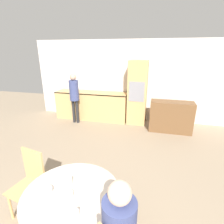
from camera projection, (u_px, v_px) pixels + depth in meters
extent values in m
cube|color=silver|center=(130.00, 81.00, 5.77)|extent=(6.65, 0.05, 2.60)
cube|color=tan|center=(92.00, 105.00, 6.02)|extent=(2.43, 0.60, 0.94)
cube|color=black|center=(91.00, 93.00, 5.87)|extent=(2.43, 0.60, 0.03)
cube|color=tan|center=(137.00, 93.00, 5.50)|extent=(0.58, 0.58, 1.99)
cube|color=gray|center=(137.00, 92.00, 5.20)|extent=(0.46, 0.01, 0.60)
cube|color=brown|center=(171.00, 117.00, 5.05)|extent=(1.19, 0.45, 0.90)
cylinder|color=brown|center=(74.00, 218.00, 2.11)|extent=(0.14, 0.14, 0.70)
cylinder|color=beige|center=(72.00, 194.00, 1.99)|extent=(1.11, 1.11, 0.03)
cylinder|color=tan|center=(10.00, 206.00, 2.42)|extent=(0.04, 0.04, 0.43)
cylinder|color=tan|center=(27.00, 215.00, 2.28)|extent=(0.04, 0.04, 0.43)
cylinder|color=tan|center=(30.00, 191.00, 2.69)|extent=(0.04, 0.04, 0.43)
cylinder|color=tan|center=(45.00, 198.00, 2.56)|extent=(0.04, 0.04, 0.43)
cube|color=tan|center=(26.00, 189.00, 2.41)|extent=(0.47, 0.47, 0.02)
cube|color=tan|center=(34.00, 166.00, 2.48)|extent=(0.38, 0.11, 0.52)
sphere|color=beige|center=(120.00, 193.00, 1.40)|extent=(0.20, 0.20, 0.20)
cylinder|color=#262628|center=(74.00, 111.00, 5.71)|extent=(0.09, 0.09, 0.76)
cylinder|color=#262628|center=(77.00, 112.00, 5.68)|extent=(0.09, 0.09, 0.76)
cylinder|color=#3D477A|center=(74.00, 90.00, 5.46)|extent=(0.29, 0.29, 0.63)
sphere|color=tan|center=(73.00, 77.00, 5.32)|extent=(0.20, 0.20, 0.20)
cylinder|color=silver|center=(70.00, 180.00, 2.11)|extent=(0.07, 0.07, 0.09)
cylinder|color=white|center=(68.00, 195.00, 1.92)|extent=(0.12, 0.12, 0.05)
cylinder|color=silver|center=(45.00, 191.00, 1.97)|extent=(0.16, 0.16, 0.05)
cylinder|color=white|center=(78.00, 214.00, 1.68)|extent=(0.03, 0.03, 0.07)
cylinder|color=silver|center=(77.00, 210.00, 1.67)|extent=(0.03, 0.03, 0.01)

